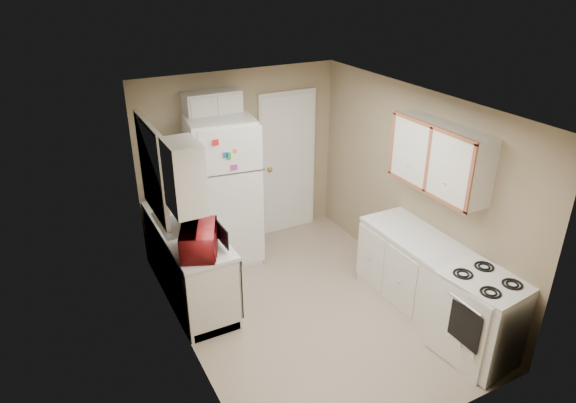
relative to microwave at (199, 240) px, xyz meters
name	(u,v)px	position (x,y,z in m)	size (l,w,h in m)	color
floor	(308,307)	(1.14, -0.29, -1.05)	(3.80, 3.80, 0.00)	#C5B09A
ceiling	(312,104)	(1.14, -0.29, 1.35)	(3.80, 3.80, 0.00)	white
wall_left	(181,246)	(-0.26, -0.29, 0.15)	(3.80, 3.80, 0.00)	tan
wall_right	(413,190)	(2.54, -0.29, 0.15)	(3.80, 3.80, 0.00)	tan
wall_back	(240,159)	(1.14, 1.61, 0.15)	(2.80, 2.80, 0.00)	tan
wall_front	(434,315)	(1.14, -2.19, 0.15)	(2.80, 2.80, 0.00)	tan
left_counter	(189,261)	(0.04, 0.61, -0.60)	(0.60, 1.80, 0.90)	silver
dishwasher	(231,277)	(0.33, 0.01, -0.56)	(0.03, 0.58, 0.72)	black
sink	(182,225)	(0.04, 0.76, -0.19)	(0.54, 0.74, 0.16)	gray
microwave	(199,240)	(0.00, 0.00, 0.00)	(0.29, 0.53, 0.35)	maroon
soap_bottle	(172,208)	(-0.01, 0.98, -0.05)	(0.08, 0.08, 0.17)	white
window_blinds	(153,169)	(-0.22, 0.76, 0.55)	(0.10, 0.98, 1.08)	silver
upper_cabinet_left	(184,177)	(-0.11, -0.07, 0.75)	(0.30, 0.45, 0.70)	silver
refrigerator	(222,190)	(0.73, 1.25, -0.08)	(0.80, 0.78, 1.94)	white
cabinet_over_fridge	(212,107)	(0.74, 1.46, 0.95)	(0.70, 0.30, 0.40)	silver
interior_door	(287,164)	(1.84, 1.57, -0.03)	(0.86, 0.06, 2.08)	white
right_counter	(433,285)	(2.24, -1.09, -0.60)	(0.60, 2.00, 0.90)	silver
stove	(479,318)	(2.24, -1.75, -0.59)	(0.61, 0.75, 0.92)	white
upper_cabinet_right	(440,157)	(2.39, -0.79, 0.75)	(0.30, 1.20, 0.70)	silver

